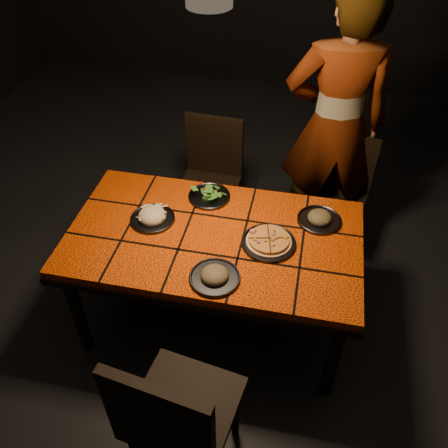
% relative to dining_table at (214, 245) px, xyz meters
% --- Properties ---
extents(room_shell, '(6.04, 7.04, 3.08)m').
position_rel_dining_table_xyz_m(room_shell, '(0.00, 0.00, 0.83)').
color(room_shell, black).
rests_on(room_shell, ground).
extents(dining_table, '(1.62, 0.92, 0.75)m').
position_rel_dining_table_xyz_m(dining_table, '(0.00, 0.00, 0.00)').
color(dining_table, '#F84807').
rests_on(dining_table, ground).
extents(chair_near, '(0.52, 0.52, 1.01)m').
position_rel_dining_table_xyz_m(chair_near, '(0.04, -0.95, -0.09)').
color(chair_near, black).
rests_on(chair_near, ground).
extents(chair_far_left, '(0.44, 0.44, 0.92)m').
position_rel_dining_table_xyz_m(chair_far_left, '(-0.22, 0.86, -0.15)').
color(chair_far_left, black).
rests_on(chair_far_left, ground).
extents(chair_far_right, '(0.48, 0.48, 0.87)m').
position_rel_dining_table_xyz_m(chair_far_right, '(0.69, 0.90, -0.17)').
color(chair_far_right, black).
rests_on(chair_far_right, ground).
extents(diner, '(0.75, 0.56, 1.88)m').
position_rel_dining_table_xyz_m(diner, '(0.59, 0.96, 0.27)').
color(diner, brown).
rests_on(diner, ground).
extents(plate_pizza, '(0.29, 0.29, 0.04)m').
position_rel_dining_table_xyz_m(plate_pizza, '(0.30, -0.01, 0.10)').
color(plate_pizza, '#36363B').
rests_on(plate_pizza, dining_table).
extents(plate_pasta, '(0.25, 0.25, 0.08)m').
position_rel_dining_table_xyz_m(plate_pasta, '(-0.37, 0.05, 0.10)').
color(plate_pasta, '#36363B').
rests_on(plate_pasta, dining_table).
extents(plate_salad, '(0.25, 0.25, 0.07)m').
position_rel_dining_table_xyz_m(plate_salad, '(-0.10, 0.31, 0.10)').
color(plate_salad, '#36363B').
rests_on(plate_salad, dining_table).
extents(plate_mushroom_a, '(0.26, 0.26, 0.08)m').
position_rel_dining_table_xyz_m(plate_mushroom_a, '(0.07, -0.31, 0.10)').
color(plate_mushroom_a, '#36363B').
rests_on(plate_mushroom_a, dining_table).
extents(plate_mushroom_b, '(0.25, 0.25, 0.08)m').
position_rel_dining_table_xyz_m(plate_mushroom_b, '(0.56, 0.23, 0.10)').
color(plate_mushroom_b, '#36363B').
rests_on(plate_mushroom_b, dining_table).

